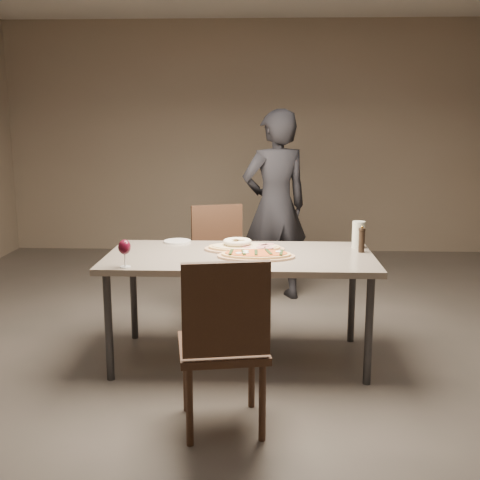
{
  "coord_description": "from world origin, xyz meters",
  "views": [
    {
      "loc": [
        0.16,
        -3.95,
        1.67
      ],
      "look_at": [
        0.0,
        0.0,
        0.85
      ],
      "focal_mm": 45.0,
      "sensor_mm": 36.0,
      "label": 1
    }
  ],
  "objects_px": {
    "zucchini_pizza": "(256,255)",
    "chair_near": "(224,337)",
    "ham_pizza": "(245,248)",
    "carafe": "(358,235)",
    "diner": "(275,207)",
    "dining_table": "(240,263)",
    "pepper_mill_left": "(358,235)",
    "chair_far": "(220,257)",
    "bread_basket": "(237,244)"
  },
  "relations": [
    {
      "from": "zucchini_pizza",
      "to": "chair_near",
      "type": "xyz_separation_m",
      "value": [
        -0.15,
        -0.93,
        -0.22
      ]
    },
    {
      "from": "ham_pizza",
      "to": "carafe",
      "type": "distance_m",
      "value": 0.82
    },
    {
      "from": "carafe",
      "to": "diner",
      "type": "relative_size",
      "value": 0.11
    },
    {
      "from": "diner",
      "to": "zucchini_pizza",
      "type": "bearing_deg",
      "value": 60.86
    },
    {
      "from": "chair_near",
      "to": "diner",
      "type": "xyz_separation_m",
      "value": [
        0.3,
        2.44,
        0.32
      ]
    },
    {
      "from": "zucchini_pizza",
      "to": "ham_pizza",
      "type": "relative_size",
      "value": 0.92
    },
    {
      "from": "dining_table",
      "to": "pepper_mill_left",
      "type": "bearing_deg",
      "value": 17.23
    },
    {
      "from": "pepper_mill_left",
      "to": "chair_far",
      "type": "xyz_separation_m",
      "value": [
        -1.03,
        0.58,
        -0.31
      ]
    },
    {
      "from": "bread_basket",
      "to": "diner",
      "type": "relative_size",
      "value": 0.12
    },
    {
      "from": "zucchini_pizza",
      "to": "diner",
      "type": "bearing_deg",
      "value": 85.52
    },
    {
      "from": "pepper_mill_left",
      "to": "dining_table",
      "type": "bearing_deg",
      "value": -162.77
    },
    {
      "from": "diner",
      "to": "chair_far",
      "type": "bearing_deg",
      "value": 28.9
    },
    {
      "from": "ham_pizza",
      "to": "diner",
      "type": "relative_size",
      "value": 0.32
    },
    {
      "from": "carafe",
      "to": "chair_far",
      "type": "xyz_separation_m",
      "value": [
        -1.03,
        0.59,
        -0.31
      ]
    },
    {
      "from": "dining_table",
      "to": "ham_pizza",
      "type": "xyz_separation_m",
      "value": [
        0.03,
        0.13,
        0.07
      ]
    },
    {
      "from": "pepper_mill_left",
      "to": "carafe",
      "type": "relative_size",
      "value": 0.99
    },
    {
      "from": "chair_near",
      "to": "chair_far",
      "type": "height_order",
      "value": "chair_near"
    },
    {
      "from": "carafe",
      "to": "chair_far",
      "type": "bearing_deg",
      "value": 150.24
    },
    {
      "from": "zucchini_pizza",
      "to": "bread_basket",
      "type": "xyz_separation_m",
      "value": [
        -0.13,
        0.24,
        0.03
      ]
    },
    {
      "from": "carafe",
      "to": "chair_near",
      "type": "distance_m",
      "value": 1.56
    },
    {
      "from": "bread_basket",
      "to": "chair_far",
      "type": "distance_m",
      "value": 0.75
    },
    {
      "from": "pepper_mill_left",
      "to": "diner",
      "type": "bearing_deg",
      "value": 115.91
    },
    {
      "from": "bread_basket",
      "to": "chair_near",
      "type": "xyz_separation_m",
      "value": [
        -0.02,
        -1.17,
        -0.25
      ]
    },
    {
      "from": "chair_far",
      "to": "zucchini_pizza",
      "type": "bearing_deg",
      "value": 91.2
    },
    {
      "from": "bread_basket",
      "to": "pepper_mill_left",
      "type": "xyz_separation_m",
      "value": [
        0.85,
        0.1,
        0.05
      ]
    },
    {
      "from": "chair_far",
      "to": "dining_table",
      "type": "bearing_deg",
      "value": 86.05
    },
    {
      "from": "ham_pizza",
      "to": "carafe",
      "type": "height_order",
      "value": "carafe"
    },
    {
      "from": "bread_basket",
      "to": "carafe",
      "type": "bearing_deg",
      "value": 6.31
    },
    {
      "from": "ham_pizza",
      "to": "chair_far",
      "type": "distance_m",
      "value": 0.78
    },
    {
      "from": "pepper_mill_left",
      "to": "chair_far",
      "type": "distance_m",
      "value": 1.22
    },
    {
      "from": "zucchini_pizza",
      "to": "bread_basket",
      "type": "distance_m",
      "value": 0.28
    },
    {
      "from": "dining_table",
      "to": "diner",
      "type": "xyz_separation_m",
      "value": [
        0.26,
        1.43,
        0.17
      ]
    },
    {
      "from": "zucchini_pizza",
      "to": "dining_table",
      "type": "bearing_deg",
      "value": 143.82
    },
    {
      "from": "pepper_mill_left",
      "to": "chair_near",
      "type": "xyz_separation_m",
      "value": [
        -0.87,
        -1.27,
        -0.29
      ]
    },
    {
      "from": "pepper_mill_left",
      "to": "diner",
      "type": "height_order",
      "value": "diner"
    },
    {
      "from": "dining_table",
      "to": "bread_basket",
      "type": "bearing_deg",
      "value": 99.11
    },
    {
      "from": "dining_table",
      "to": "pepper_mill_left",
      "type": "relative_size",
      "value": 9.55
    },
    {
      "from": "chair_far",
      "to": "diner",
      "type": "height_order",
      "value": "diner"
    },
    {
      "from": "chair_near",
      "to": "ham_pizza",
      "type": "bearing_deg",
      "value": 76.72
    },
    {
      "from": "bread_basket",
      "to": "chair_near",
      "type": "distance_m",
      "value": 1.19
    },
    {
      "from": "dining_table",
      "to": "carafe",
      "type": "relative_size",
      "value": 9.5
    },
    {
      "from": "pepper_mill_left",
      "to": "chair_far",
      "type": "bearing_deg",
      "value": 150.55
    },
    {
      "from": "ham_pizza",
      "to": "bread_basket",
      "type": "height_order",
      "value": "bread_basket"
    },
    {
      "from": "bread_basket",
      "to": "dining_table",
      "type": "bearing_deg",
      "value": -80.89
    },
    {
      "from": "dining_table",
      "to": "zucchini_pizza",
      "type": "height_order",
      "value": "zucchini_pizza"
    },
    {
      "from": "dining_table",
      "to": "bread_basket",
      "type": "height_order",
      "value": "bread_basket"
    },
    {
      "from": "diner",
      "to": "bread_basket",
      "type": "bearing_deg",
      "value": 53.94
    },
    {
      "from": "dining_table",
      "to": "carafe",
      "type": "bearing_deg",
      "value": 16.78
    },
    {
      "from": "ham_pizza",
      "to": "pepper_mill_left",
      "type": "bearing_deg",
      "value": 4.65
    },
    {
      "from": "chair_near",
      "to": "chair_far",
      "type": "xyz_separation_m",
      "value": [
        -0.15,
        1.85,
        -0.01
      ]
    }
  ]
}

